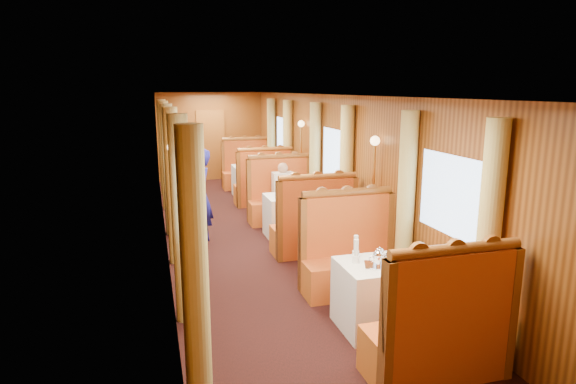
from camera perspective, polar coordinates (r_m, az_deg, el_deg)
name	(u,v)px	position (r m, az deg, el deg)	size (l,w,h in m)	color
floor	(255,239)	(8.54, -3.98, -5.62)	(3.00, 12.00, 0.01)	black
ceiling	(252,95)	(8.14, -4.24, 11.39)	(3.00, 12.00, 0.01)	silver
wall_far	(211,136)	(14.13, -9.14, 6.51)	(3.00, 2.50, 0.01)	brown
wall_near	(484,347)	(2.91, 22.20, -16.62)	(3.00, 2.50, 0.01)	brown
wall_left	(163,174)	(8.08, -14.57, 2.12)	(12.00, 2.50, 0.01)	brown
wall_right	(336,166)	(8.68, 5.65, 3.12)	(12.00, 2.50, 0.01)	brown
doorway_far	(211,145)	(14.13, -9.09, 5.49)	(0.80, 0.04, 2.00)	brown
table_near	(386,295)	(5.54, 11.59, -11.83)	(1.05, 0.72, 0.75)	white
banquette_near_fwd	(439,335)	(4.74, 17.44, -15.85)	(1.30, 0.55, 1.34)	#A82B12
banquette_near_aft	(350,260)	(6.37, 7.39, -7.97)	(1.30, 0.55, 1.34)	#A82B12
table_mid	(295,216)	(8.62, 0.88, -2.84)	(1.05, 0.72, 0.75)	white
banquette_mid_fwd	(314,229)	(7.67, 3.07, -4.37)	(1.30, 0.55, 1.34)	#A82B12
banquette_mid_aft	(281,201)	(9.55, -0.87, -1.04)	(1.30, 0.55, 1.34)	#A82B12
table_far	(255,181)	(11.93, -3.97, 1.36)	(1.05, 0.72, 0.75)	white
banquette_far_fwd	(264,186)	(10.95, -2.87, 0.66)	(1.30, 0.55, 1.34)	#A82B12
banquette_far_aft	(247,172)	(12.90, -4.91, 2.39)	(1.30, 0.55, 1.34)	#A82B12
tea_tray	(381,266)	(5.28, 10.94, -8.56)	(0.34, 0.26, 0.01)	silver
teapot_left	(378,260)	(5.24, 10.59, -7.97)	(0.17, 0.13, 0.14)	silver
teapot_right	(388,260)	(5.29, 11.71, -7.95)	(0.15, 0.11, 0.12)	silver
teapot_back	(379,257)	(5.37, 10.78, -7.56)	(0.16, 0.12, 0.13)	silver
fruit_plate	(421,263)	(5.42, 15.51, -8.09)	(0.21, 0.21, 0.05)	white
cup_inboard	(356,254)	(5.30, 8.07, -7.25)	(0.08, 0.08, 0.26)	white
cup_outboard	(356,249)	(5.44, 8.04, -6.72)	(0.08, 0.08, 0.26)	white
rose_vase_mid	(294,186)	(8.49, 0.66, 0.77)	(0.06, 0.06, 0.36)	silver
rose_vase_far	(256,158)	(11.86, -3.85, 4.01)	(0.06, 0.06, 0.36)	silver
window_left_near	(175,215)	(4.62, -13.29, -2.66)	(1.20, 0.90, 0.01)	#8CADD8
curtain_left_near_a	(195,271)	(3.97, -10.99, -9.22)	(0.22, 0.22, 2.35)	tan
curtain_left_near_b	(182,221)	(5.45, -12.46, -3.36)	(0.22, 0.22, 2.35)	tan
window_right_near	(451,196)	(5.58, 18.78, -0.44)	(1.20, 0.90, 0.01)	#8CADD8
curtain_right_near_a	(488,242)	(4.98, 22.62, -5.48)	(0.22, 0.22, 2.35)	tan
curtain_right_near_b	(406,205)	(6.23, 13.77, -1.47)	(0.22, 0.22, 2.35)	tan
window_left_mid	(164,161)	(8.05, -14.54, 3.53)	(1.20, 0.90, 0.01)	#8CADD8
curtain_left_mid_a	(173,187)	(7.33, -13.43, 0.58)	(0.22, 0.22, 2.35)	tan
curtain_left_mid_b	(169,170)	(8.87, -13.91, 2.53)	(0.22, 0.22, 2.35)	tan
window_right_mid	(335,155)	(8.64, 5.59, 4.43)	(1.20, 0.90, 0.01)	#8CADD8
curtain_right_mid_a	(346,178)	(7.93, 6.89, 1.69)	(0.22, 0.22, 2.35)	tan
curtain_right_mid_b	(315,164)	(9.37, 3.21, 3.37)	(0.22, 0.22, 2.35)	tan
window_left_far	(159,140)	(11.53, -15.04, 6.00)	(1.20, 0.90, 0.01)	#8CADD8
curtain_left_far_a	(165,156)	(10.79, -14.32, 4.17)	(0.22, 0.22, 2.35)	tan
curtain_left_far_b	(163,148)	(12.33, -14.56, 5.12)	(0.22, 0.22, 2.35)	tan
window_right_far	(283,136)	(11.95, -0.57, 6.62)	(1.20, 0.90, 0.01)	#8CADD8
curtain_right_far_a	(288,151)	(11.20, -0.03, 4.83)	(0.22, 0.22, 2.35)	tan
curtain_right_far_b	(272,144)	(12.70, -1.96, 5.70)	(0.22, 0.22, 2.35)	tan
sconce_left_fore	(175,186)	(6.34, -13.29, 0.74)	(0.14, 0.14, 1.95)	#BF8C3F
sconce_right_fore	(374,175)	(7.03, 10.13, 1.98)	(0.14, 0.14, 1.95)	#BF8C3F
sconce_left_aft	(165,152)	(9.80, -14.32, 4.63)	(0.14, 0.14, 1.95)	#BF8C3F
sconce_right_aft	(301,147)	(10.26, 1.56, 5.33)	(0.14, 0.14, 1.95)	#BF8C3F
steward	(200,197)	(8.21, -10.40, -0.61)	(0.60, 0.39, 1.64)	navy
passenger	(283,187)	(9.29, -0.56, 0.60)	(0.40, 0.44, 0.76)	beige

